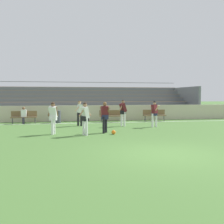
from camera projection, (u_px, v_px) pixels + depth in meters
name	position (u px, v px, depth m)	size (l,w,h in m)	color
ground_plane	(165.00, 154.00, 8.84)	(160.00, 160.00, 0.00)	#477033
field_line_sideline	(110.00, 123.00, 19.24)	(44.00, 0.12, 0.01)	white
sideline_wall	(107.00, 113.00, 20.85)	(48.00, 0.16, 1.24)	beige
bleacher_stand	(68.00, 101.00, 23.67)	(23.23, 5.85, 3.43)	#897051
bench_near_bin	(24.00, 116.00, 18.63)	(1.80, 0.40, 0.90)	brown
bench_far_right	(154.00, 114.00, 20.41)	(1.80, 0.40, 0.90)	brown
bench_near_wall_gap	(111.00, 115.00, 19.79)	(1.80, 0.40, 0.90)	brown
trash_bin	(57.00, 117.00, 19.16)	(0.54, 0.54, 0.90)	#3D424C
spectator_seated	(24.00, 114.00, 18.50)	(0.36, 0.42, 1.21)	#2D2D38
player_white_dropping_back	(85.00, 116.00, 12.95)	(0.68, 0.50, 1.66)	white
player_dark_deep_cover	(105.00, 115.00, 13.81)	(0.45, 0.63, 1.66)	black
player_white_overlapping	(53.00, 115.00, 13.31)	(0.55, 0.43, 1.66)	white
player_dark_wide_right	(123.00, 110.00, 16.92)	(0.65, 0.51, 1.72)	white
player_dark_trailing_run	(154.00, 112.00, 16.51)	(0.47, 0.75, 1.65)	white
player_white_challenging	(80.00, 111.00, 17.11)	(0.67, 0.48, 1.66)	black
soccer_ball	(114.00, 132.00, 13.35)	(0.22, 0.22, 0.22)	orange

